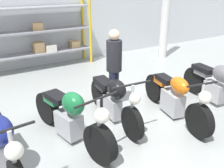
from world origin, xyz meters
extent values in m
plane|color=#9EA3A0|center=(0.00, 0.00, 0.00)|extent=(30.00, 30.00, 0.00)
cube|color=silver|center=(0.00, 4.51, 1.80)|extent=(30.00, 0.08, 3.60)
cylinder|color=gold|center=(1.29, 3.87, 1.13)|extent=(0.08, 0.08, 2.25)
cylinder|color=gold|center=(1.29, 4.42, 1.13)|extent=(0.08, 0.08, 2.25)
cube|color=gray|center=(-0.37, 4.15, 0.48)|extent=(3.33, 0.55, 0.05)
cube|color=gray|center=(-0.37, 4.15, 1.15)|extent=(3.33, 0.55, 0.05)
cube|color=gray|center=(-0.37, 4.15, 1.82)|extent=(3.33, 0.55, 0.05)
cube|color=tan|center=(0.86, 4.22, 0.61)|extent=(0.30, 0.32, 0.20)
cube|color=tan|center=(-0.34, 4.17, 0.66)|extent=(0.31, 0.30, 0.30)
cube|color=silver|center=(0.00, 4.00, 0.61)|extent=(0.31, 0.21, 0.20)
cube|color=tan|center=(-0.29, 4.17, 1.28)|extent=(0.31, 0.22, 0.22)
cylinder|color=silver|center=(3.76, 3.11, 1.80)|extent=(0.28, 0.28, 3.60)
cube|color=#ADADB2|center=(-2.11, -0.05, 0.26)|extent=(0.25, 0.51, 0.41)
ellipsoid|color=navy|center=(-2.09, -0.22, 0.71)|extent=(0.38, 0.54, 0.39)
cylinder|color=#ADADB2|center=(-2.04, -0.81, 0.65)|extent=(0.05, 0.05, 0.71)
sphere|color=silver|center=(-2.03, -0.88, 0.79)|extent=(0.21, 0.21, 0.21)
cylinder|color=black|center=(-2.04, -0.78, 1.00)|extent=(0.59, 0.09, 0.04)
cylinder|color=black|center=(-0.85, -0.67, 0.31)|extent=(0.28, 0.64, 0.62)
cylinder|color=black|center=(-1.16, 0.84, 0.31)|extent=(0.28, 0.64, 0.62)
cube|color=#ADADB2|center=(-1.01, 0.13, 0.28)|extent=(0.38, 0.54, 0.41)
ellipsoid|color=#196B38|center=(-0.98, -0.03, 0.73)|extent=(0.40, 0.50, 0.37)
cube|color=black|center=(-1.08, 0.44, 0.67)|extent=(0.35, 0.53, 0.10)
cube|color=#196B38|center=(-1.10, 0.57, 0.58)|extent=(0.29, 0.38, 0.12)
cylinder|color=#ADADB2|center=(-0.86, -0.65, 0.66)|extent=(0.06, 0.06, 0.70)
sphere|color=silver|center=(-0.84, -0.72, 0.80)|extent=(0.22, 0.22, 0.22)
cylinder|color=black|center=(-0.86, -0.62, 1.01)|extent=(0.73, 0.18, 0.04)
cylinder|color=black|center=(-0.10, -0.43, 0.30)|extent=(0.15, 0.60, 0.59)
cylinder|color=black|center=(-0.01, 0.93, 0.30)|extent=(0.15, 0.60, 0.59)
cube|color=#ADADB2|center=(-0.05, 0.30, 0.27)|extent=(0.22, 0.48, 0.39)
ellipsoid|color=black|center=(-0.06, 0.13, 0.70)|extent=(0.34, 0.47, 0.36)
cube|color=black|center=(-0.03, 0.66, 0.65)|extent=(0.29, 0.59, 0.10)
cube|color=black|center=(-0.02, 0.69, 0.56)|extent=(0.25, 0.41, 0.12)
cylinder|color=#ADADB2|center=(-0.10, -0.41, 0.64)|extent=(0.05, 0.05, 0.69)
sphere|color=silver|center=(-0.11, -0.48, 0.78)|extent=(0.19, 0.19, 0.19)
cylinder|color=black|center=(-0.10, -0.38, 0.98)|extent=(0.71, 0.09, 0.04)
cylinder|color=black|center=(0.92, -0.97, 0.31)|extent=(0.25, 0.63, 0.61)
cylinder|color=black|center=(1.19, 0.53, 0.31)|extent=(0.25, 0.63, 0.61)
cube|color=#ADADB2|center=(1.06, -0.17, 0.28)|extent=(0.34, 0.56, 0.43)
ellipsoid|color=orange|center=(1.03, -0.33, 0.71)|extent=(0.35, 0.53, 0.31)
cube|color=black|center=(1.12, 0.15, 0.66)|extent=(0.30, 0.49, 0.10)
cube|color=orange|center=(1.15, 0.27, 0.57)|extent=(0.24, 0.35, 0.12)
cylinder|color=#ADADB2|center=(0.92, -0.95, 0.63)|extent=(0.06, 0.06, 0.66)
sphere|color=silver|center=(0.91, -1.02, 0.77)|extent=(0.22, 0.22, 0.22)
cylinder|color=black|center=(0.93, -0.92, 0.96)|extent=(0.60, 0.14, 0.04)
cylinder|color=black|center=(2.29, 0.38, 0.32)|extent=(0.20, 0.65, 0.64)
cube|color=#ADADB2|center=(2.21, -0.26, 0.29)|extent=(0.27, 0.50, 0.40)
ellipsoid|color=slate|center=(2.19, -0.43, 0.74)|extent=(0.37, 0.58, 0.36)
cube|color=black|center=(2.26, 0.13, 0.69)|extent=(0.32, 0.57, 0.10)
cube|color=slate|center=(2.26, 0.14, 0.60)|extent=(0.26, 0.40, 0.12)
cylinder|color=#1E2338|center=(0.37, 0.86, 0.40)|extent=(0.13, 0.13, 0.80)
cylinder|color=#1E2338|center=(0.22, 0.76, 0.40)|extent=(0.13, 0.13, 0.80)
cylinder|color=#232328|center=(0.30, 0.81, 1.11)|extent=(0.44, 0.44, 0.63)
sphere|color=beige|center=(0.30, 0.81, 1.54)|extent=(0.22, 0.22, 0.22)
camera|label=1|loc=(-2.28, -3.36, 2.51)|focal=40.00mm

